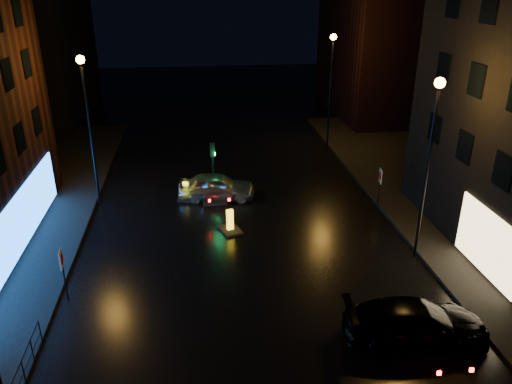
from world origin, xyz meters
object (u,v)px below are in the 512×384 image
silver_hatchback (217,186)px  dark_sedan (416,322)px  road_sign_left (62,263)px  traffic_signal (214,189)px  bollard_near (230,226)px  bollard_far (186,195)px  road_sign_right (380,179)px

silver_hatchback → dark_sedan: size_ratio=0.86×
dark_sedan → road_sign_left: road_sign_left is taller
traffic_signal → road_sign_left: traffic_signal is taller
bollard_near → bollard_far: (-2.26, 4.39, -0.04)m
silver_hatchback → bollard_far: (-1.82, 0.19, -0.53)m
traffic_signal → dark_sedan: bearing=-64.1°
dark_sedan → bollard_far: (-8.21, 13.56, -0.53)m
silver_hatchback → bollard_near: bearing=-166.7°
bollard_far → road_sign_right: (10.75, -2.74, 1.54)m
traffic_signal → bollard_far: (-1.65, 0.04, -0.27)m
traffic_signal → dark_sedan: traffic_signal is taller
bollard_far → dark_sedan: bearing=-44.9°
dark_sedan → road_sign_right: 11.16m
bollard_near → road_sign_right: size_ratio=0.67×
traffic_signal → road_sign_right: (9.10, -2.70, 1.26)m
traffic_signal → silver_hatchback: 0.34m
silver_hatchback → bollard_near: silver_hatchback is taller
silver_hatchback → bollard_far: bearing=91.5°
silver_hatchback → bollard_far: size_ratio=3.31×
traffic_signal → road_sign_right: bearing=-16.5°
bollard_far → silver_hatchback: bearing=8.0°
traffic_signal → bollard_near: (0.61, -4.35, -0.24)m
bollard_far → road_sign_right: size_ratio=0.57×
traffic_signal → bollard_near: 4.40m
traffic_signal → road_sign_right: traffic_signal is taller
traffic_signal → dark_sedan: (6.56, -13.52, 0.25)m
silver_hatchback → dark_sedan: bearing=-147.1°
bollard_far → road_sign_left: bearing=-102.9°
traffic_signal → road_sign_left: 11.47m
road_sign_left → bollard_far: bearing=58.5°
silver_hatchback → road_sign_left: bearing=151.9°
silver_hatchback → traffic_signal: bearing=55.9°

